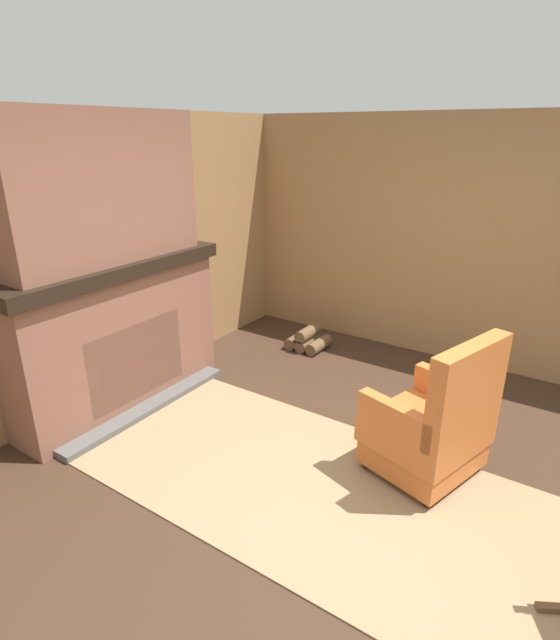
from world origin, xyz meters
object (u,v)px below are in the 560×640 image
armchair (432,427)px  oil_lamp_vase (55,259)px  firewood_stack (308,340)px  storage_case (124,249)px

armchair → oil_lamp_vase: (-2.59, -0.91, 0.99)m
firewood_stack → oil_lamp_vase: oil_lamp_vase is taller
storage_case → firewood_stack: bearing=64.4°
firewood_stack → armchair: bearing=-37.7°
armchair → oil_lamp_vase: 2.92m
firewood_stack → storage_case: bearing=-115.6°
firewood_stack → oil_lamp_vase: (-0.80, -2.30, 1.26)m
armchair → oil_lamp_vase: size_ratio=3.91×
storage_case → oil_lamp_vase: bearing=-90.0°
armchair → firewood_stack: size_ratio=2.60×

